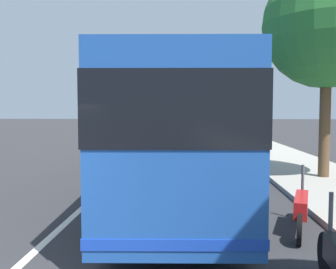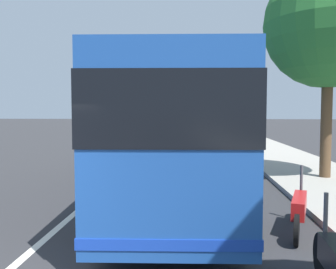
% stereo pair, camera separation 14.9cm
% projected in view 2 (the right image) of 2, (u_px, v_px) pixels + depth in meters
% --- Properties ---
extents(sidewalk_curb, '(110.00, 3.60, 0.14)m').
position_uv_depth(sidewalk_curb, '(320.00, 177.00, 12.75)').
color(sidewalk_curb, '#9E998E').
rests_on(sidewalk_curb, ground).
extents(lane_divider_line, '(110.00, 0.16, 0.01)m').
position_uv_depth(lane_divider_line, '(117.00, 177.00, 13.25)').
color(lane_divider_line, silver).
rests_on(lane_divider_line, ground).
extents(coach_bus, '(12.05, 3.08, 3.39)m').
position_uv_depth(coach_bus, '(173.00, 126.00, 10.71)').
color(coach_bus, '#1E4C9E').
rests_on(coach_bus, ground).
extents(motorcycle_mid_row, '(2.17, 0.80, 1.23)m').
position_uv_depth(motorcycle_mid_row, '(299.00, 209.00, 7.22)').
color(motorcycle_mid_row, black).
rests_on(motorcycle_mid_row, ground).
extents(car_far_distant, '(4.20, 1.90, 1.47)m').
position_uv_depth(car_far_distant, '(185.00, 133.00, 28.47)').
color(car_far_distant, '#2D7238').
rests_on(car_far_distant, ground).
extents(car_behind_bus, '(4.45, 2.09, 1.42)m').
position_uv_depth(car_behind_bus, '(194.00, 125.00, 44.27)').
color(car_behind_bus, '#2D7238').
rests_on(car_behind_bus, ground).
extents(car_oncoming, '(3.93, 1.88, 1.45)m').
position_uv_depth(car_oncoming, '(154.00, 125.00, 43.89)').
color(car_oncoming, silver).
rests_on(car_oncoming, ground).
extents(roadside_tree_mid_block, '(4.32, 4.32, 7.50)m').
position_uv_depth(roadside_tree_mid_block, '(329.00, 24.00, 12.14)').
color(roadside_tree_mid_block, brown).
rests_on(roadside_tree_mid_block, ground).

